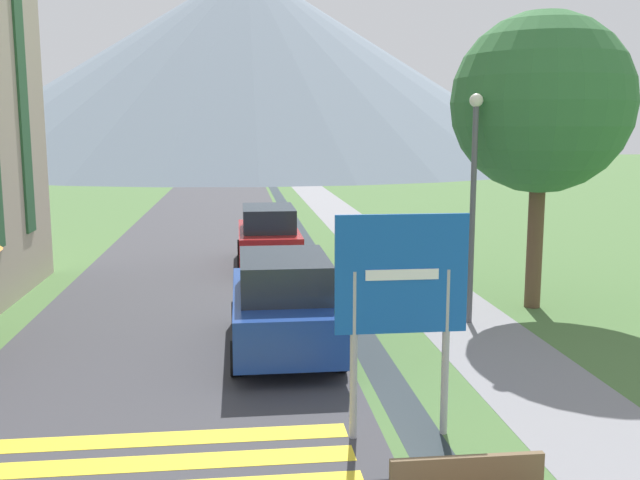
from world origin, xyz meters
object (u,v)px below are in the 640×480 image
streetlamp (473,188)px  road_sign (401,294)px  parked_car_far (268,236)px  tree_by_path (542,104)px  parked_car_near (283,303)px

streetlamp → road_sign: bearing=-117.0°
parked_car_far → streetlamp: 8.08m
road_sign → parked_car_far: bearing=95.8°
parked_car_far → tree_by_path: size_ratio=0.66×
parked_car_near → tree_by_path: tree_by_path is taller
parked_car_near → streetlamp: size_ratio=0.91×
parked_car_far → streetlamp: size_ratio=0.91×
parked_car_far → streetlamp: (4.00, -6.74, 1.97)m
road_sign → tree_by_path: 8.46m
road_sign → parked_car_near: bearing=108.3°
road_sign → streetlamp: size_ratio=0.63×
road_sign → tree_by_path: size_ratio=0.45×
parked_car_far → tree_by_path: (5.88, -5.62, 3.75)m
road_sign → streetlamp: (2.77, 5.42, 0.91)m
tree_by_path → parked_car_far: bearing=136.3°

